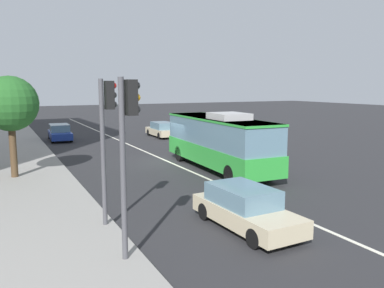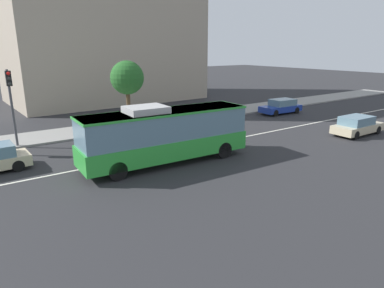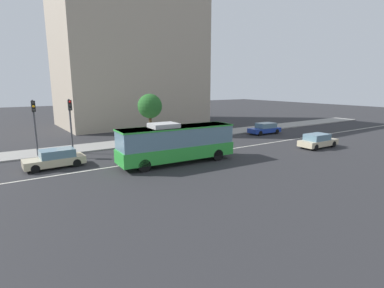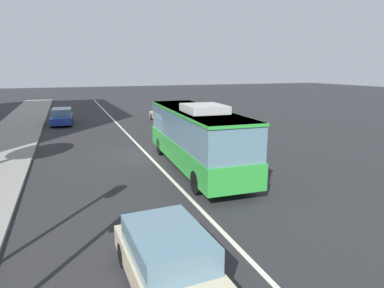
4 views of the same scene
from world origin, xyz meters
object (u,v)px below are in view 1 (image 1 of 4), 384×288
Objects in this scene: transit_bus at (219,140)px; sedan_beige at (162,130)px; traffic_light_near_corner at (107,127)px; traffic_light_mid_block at (128,138)px; street_tree_kerbside_left at (10,104)px; sedan_blue at (60,132)px; sedan_beige_ahead at (245,208)px.

transit_bus is 15.84m from sedan_beige.
sedan_beige is 0.87× the size of traffic_light_near_corner.
sedan_beige is (15.56, -2.73, -1.09)m from transit_bus.
traffic_light_mid_block is at bearing -95.04° from traffic_light_near_corner.
traffic_light_near_corner is 9.77m from street_tree_kerbside_left.
sedan_blue is 0.88× the size of traffic_light_near_corner.
traffic_light_mid_block is 12.64m from street_tree_kerbside_left.
street_tree_kerbside_left reaches higher than sedan_beige_ahead.
transit_bus is 9.80m from sedan_beige_ahead.
transit_bus is at bearing 152.74° from sedan_beige_ahead.
sedan_blue is at bearing -16.76° from street_tree_kerbside_left.
street_tree_kerbside_left reaches higher than sedan_blue.
traffic_light_mid_block is 0.95× the size of street_tree_kerbside_left.
sedan_beige_ahead is 0.88× the size of traffic_light_mid_block.
street_tree_kerbside_left is at bearing -151.48° from sedan_beige_ahead.
sedan_blue is 26.50m from sedan_beige_ahead.
traffic_light_near_corner is 3.00m from traffic_light_mid_block.
sedan_beige_ahead is 0.83× the size of street_tree_kerbside_left.
traffic_light_near_corner is (-24.21, 1.82, 2.84)m from sedan_blue.
traffic_light_near_corner is (-22.21, 11.10, 2.84)m from sedan_beige.
sedan_blue is 9.50m from sedan_beige.
traffic_light_near_corner is 1.00× the size of traffic_light_mid_block.
transit_bus is at bearing 170.99° from sedan_beige.
transit_bus reaches higher than sedan_beige_ahead.
transit_bus is 2.21× the size of sedan_beige_ahead.
street_tree_kerbside_left is at bearing -13.95° from sedan_blue.
street_tree_kerbside_left reaches higher than traffic_light_mid_block.
sedan_beige_ahead is at bearing 157.53° from transit_bus.
sedan_beige_ahead is 5.34m from traffic_light_mid_block.
street_tree_kerbside_left is (-12.81, 13.74, 3.28)m from sedan_beige.
sedan_blue is 1.00× the size of sedan_beige_ahead.
traffic_light_mid_block reaches higher than sedan_beige.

